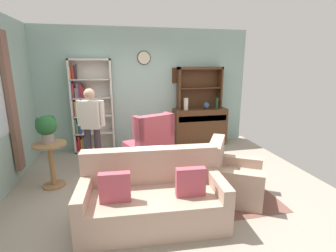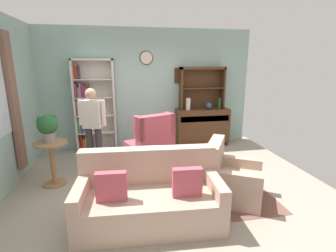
# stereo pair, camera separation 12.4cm
# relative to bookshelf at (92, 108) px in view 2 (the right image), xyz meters

# --- Properties ---
(ground_plane) EXTENTS (5.40, 4.60, 0.02)m
(ground_plane) POSITION_rel_bookshelf_xyz_m (1.34, -1.94, -1.03)
(ground_plane) COLOR #9E9384
(wall_back) EXTENTS (5.00, 0.09, 2.80)m
(wall_back) POSITION_rel_bookshelf_xyz_m (1.35, 0.19, 0.39)
(wall_back) COLOR #93B7AD
(wall_back) RESTS_ON ground_plane
(area_rug) EXTENTS (2.71, 1.93, 0.01)m
(area_rug) POSITION_rel_bookshelf_xyz_m (1.54, -2.24, -1.02)
(area_rug) COLOR brown
(area_rug) RESTS_ON ground_plane
(bookshelf) EXTENTS (0.90, 0.30, 2.10)m
(bookshelf) POSITION_rel_bookshelf_xyz_m (0.00, 0.00, 0.00)
(bookshelf) COLOR silver
(bookshelf) RESTS_ON ground_plane
(sideboard) EXTENTS (1.30, 0.45, 0.92)m
(sideboard) POSITION_rel_bookshelf_xyz_m (2.62, -0.09, -0.51)
(sideboard) COLOR #4C2D19
(sideboard) RESTS_ON ground_plane
(sideboard_hutch) EXTENTS (1.10, 0.26, 1.00)m
(sideboard_hutch) POSITION_rel_bookshelf_xyz_m (2.62, 0.02, 0.54)
(sideboard_hutch) COLOR #4C2D19
(sideboard_hutch) RESTS_ON sideboard
(vase_tall) EXTENTS (0.11, 0.11, 0.28)m
(vase_tall) POSITION_rel_bookshelf_xyz_m (2.23, -0.17, 0.04)
(vase_tall) COLOR beige
(vase_tall) RESTS_ON sideboard
(vase_round) EXTENTS (0.15, 0.15, 0.17)m
(vase_round) POSITION_rel_bookshelf_xyz_m (2.75, -0.15, -0.02)
(vase_round) COLOR #33476B
(vase_round) RESTS_ON sideboard
(bottle_wine) EXTENTS (0.07, 0.07, 0.27)m
(bottle_wine) POSITION_rel_bookshelf_xyz_m (3.01, -0.17, 0.03)
(bottle_wine) COLOR #194223
(bottle_wine) RESTS_ON sideboard
(couch_floral) EXTENTS (1.85, 0.96, 0.90)m
(couch_floral) POSITION_rel_bookshelf_xyz_m (0.97, -2.96, -0.71)
(couch_floral) COLOR tan
(couch_floral) RESTS_ON ground_plane
(armchair_floral) EXTENTS (1.05, 1.04, 0.88)m
(armchair_floral) POSITION_rel_bookshelf_xyz_m (2.24, -2.62, -0.73)
(armchair_floral) COLOR tan
(armchair_floral) RESTS_ON ground_plane
(wingback_chair) EXTENTS (1.02, 1.03, 1.05)m
(wingback_chair) POSITION_rel_bookshelf_xyz_m (1.22, -1.07, -0.64)
(wingback_chair) COLOR #B74C5B
(wingback_chair) RESTS_ON ground_plane
(plant_stand) EXTENTS (0.52, 0.52, 0.75)m
(plant_stand) POSITION_rel_bookshelf_xyz_m (-0.50, -1.67, -0.56)
(plant_stand) COLOR #997047
(plant_stand) RESTS_ON ground_plane
(potted_plant_large) EXTENTS (0.32, 0.32, 0.45)m
(potted_plant_large) POSITION_rel_bookshelf_xyz_m (-0.52, -1.61, -0.01)
(potted_plant_large) COLOR gray
(potted_plant_large) RESTS_ON plant_stand
(person_reading) EXTENTS (0.52, 0.28, 1.56)m
(person_reading) POSITION_rel_bookshelf_xyz_m (0.13, -1.09, -0.11)
(person_reading) COLOR #38333D
(person_reading) RESTS_ON ground_plane
(coffee_table) EXTENTS (0.80, 0.50, 0.42)m
(coffee_table) POSITION_rel_bookshelf_xyz_m (1.21, -2.20, -0.67)
(coffee_table) COLOR #4C2D19
(coffee_table) RESTS_ON ground_plane
(book_stack) EXTENTS (0.21, 0.15, 0.07)m
(book_stack) POSITION_rel_bookshelf_xyz_m (1.23, -2.14, -0.56)
(book_stack) COLOR #CC7233
(book_stack) RESTS_ON coffee_table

